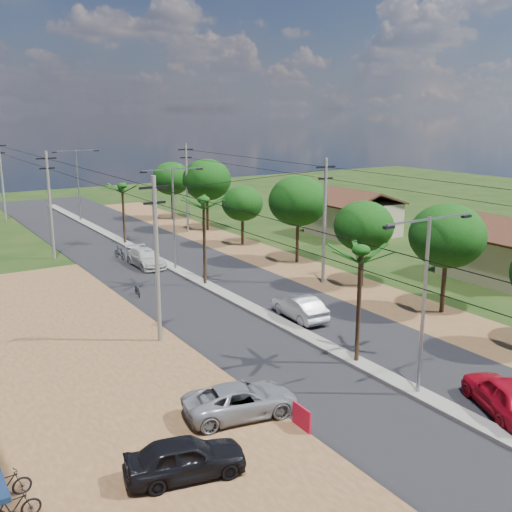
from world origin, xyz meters
The scene contains 32 objects.
ground centered at (0.00, 0.00, 0.00)m, with size 160.00×160.00×0.00m, color black.
road centered at (0.00, 15.00, 0.02)m, with size 12.00×110.00×0.04m, color black.
median centered at (0.00, 18.00, 0.09)m, with size 1.00×90.00×0.18m, color #605E56.
dirt_lot_west centered at (-15.00, 8.00, 0.02)m, with size 18.00×46.00×0.04m, color #55381D.
dirt_shoulder_east centered at (8.50, 15.00, 0.01)m, with size 5.00×90.00×0.03m, color #55381D.
house_east_near centered at (20.00, 10.00, 2.39)m, with size 7.60×7.50×4.60m.
house_east_far centered at (21.00, 28.00, 2.39)m, with size 7.60×7.50×4.60m.
tree_east_c centered at (9.70, 7.00, 4.86)m, with size 4.60×4.60×6.83m.
tree_east_d centered at (9.40, 14.00, 4.34)m, with size 4.20×4.20×6.13m.
tree_east_e centered at (9.60, 22.00, 5.09)m, with size 4.80×4.80×7.14m.
tree_east_f centered at (9.20, 30.00, 3.89)m, with size 3.80×3.80×5.52m.
tree_east_g centered at (9.80, 38.00, 5.24)m, with size 5.00×5.00×7.38m.
tree_east_h centered at (9.50, 46.00, 4.64)m, with size 4.40×4.40×6.52m.
palm_median_near centered at (0.00, 4.00, 5.54)m, with size 2.00×2.00×6.15m.
palm_median_mid centered at (0.00, 20.00, 5.90)m, with size 2.00×2.00×6.55m.
palm_median_far centered at (0.00, 36.00, 5.26)m, with size 2.00×2.00×5.85m.
streetlight_near centered at (0.00, 0.00, 4.79)m, with size 5.10×0.18×8.00m.
streetlight_mid centered at (0.00, 25.00, 4.79)m, with size 5.10×0.18×8.00m.
streetlight_far centered at (0.00, 50.00, 4.79)m, with size 5.10×0.18×8.00m.
utility_pole_w_b centered at (-7.00, 12.00, 4.76)m, with size 1.60×0.24×9.00m.
utility_pole_w_c centered at (-7.00, 34.00, 4.76)m, with size 1.60×0.24×9.00m.
utility_pole_w_d centered at (-7.00, 55.00, 4.76)m, with size 1.60×0.24×9.00m.
utility_pole_e_b centered at (7.50, 16.00, 4.76)m, with size 1.60×0.24×9.00m.
utility_pole_e_c centered at (7.50, 38.00, 4.76)m, with size 1.60×0.24×9.00m.
car_red_near centered at (1.79, -3.02, 0.79)m, with size 1.85×4.61×1.57m, color #9F081A.
car_silver_mid centered at (1.50, 10.78, 0.72)m, with size 1.52×4.36×1.43m, color gray.
car_white_far centered at (-1.50, 27.28, 0.69)m, with size 1.94×4.78×1.39m, color #AAABA6.
car_parked_silver centered at (-7.50, 2.66, 0.66)m, with size 2.19×4.76×1.32m, color gray.
car_parked_dark centered at (-11.28, 0.05, 0.71)m, with size 1.67×4.16×1.42m, color black.
moto_rider_west_a centered at (-5.00, 20.28, 0.41)m, with size 0.54×1.55×0.81m, color black.
moto_rider_west_b centered at (-2.41, 30.84, 0.52)m, with size 0.49×1.74×1.04m, color black.
roadside_sign centered at (-6.03, 0.46, 0.48)m, with size 0.10×1.16×0.97m.
Camera 1 is at (-19.01, -16.54, 12.27)m, focal length 42.00 mm.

